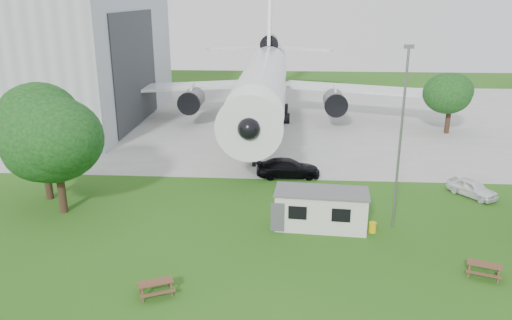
# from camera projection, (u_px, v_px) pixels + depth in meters

# --- Properties ---
(ground) EXTENTS (160.00, 160.00, 0.00)m
(ground) POSITION_uv_depth(u_px,v_px,m) (268.00, 271.00, 28.42)
(ground) COLOR #356B1D
(concrete_apron) EXTENTS (120.00, 46.00, 0.03)m
(concrete_apron) POSITION_uv_depth(u_px,v_px,m) (280.00, 117.00, 64.43)
(concrete_apron) COLOR #B7B7B2
(concrete_apron) RESTS_ON ground
(airliner) EXTENTS (46.36, 47.73, 17.69)m
(airliner) POSITION_uv_depth(u_px,v_px,m) (264.00, 79.00, 60.88)
(airliner) COLOR white
(airliner) RESTS_ON ground
(site_cabin) EXTENTS (6.85, 3.20, 2.62)m
(site_cabin) POSITION_uv_depth(u_px,v_px,m) (321.00, 209.00, 33.43)
(site_cabin) COLOR silver
(site_cabin) RESTS_ON ground
(picnic_west) EXTENTS (2.25, 2.09, 0.76)m
(picnic_west) POSITION_uv_depth(u_px,v_px,m) (156.00, 294.00, 26.17)
(picnic_west) COLOR brown
(picnic_west) RESTS_ON ground
(picnic_east) EXTENTS (2.20, 2.02, 0.76)m
(picnic_east) POSITION_uv_depth(u_px,v_px,m) (483.00, 276.00, 27.90)
(picnic_east) COLOR brown
(picnic_east) RESTS_ON ground
(lamp_mast) EXTENTS (0.16, 0.16, 12.00)m
(lamp_mast) POSITION_uv_depth(u_px,v_px,m) (400.00, 142.00, 31.92)
(lamp_mast) COLOR slate
(lamp_mast) RESTS_ON ground
(tree_west_big) EXTENTS (7.72, 7.72, 9.88)m
(tree_west_big) POSITION_uv_depth(u_px,v_px,m) (40.00, 123.00, 36.71)
(tree_west_big) COLOR #382619
(tree_west_big) RESTS_ON ground
(tree_west_small) EXTENTS (7.09, 7.09, 8.59)m
(tree_west_small) POSITION_uv_depth(u_px,v_px,m) (56.00, 145.00, 34.59)
(tree_west_small) COLOR #382619
(tree_west_small) RESTS_ON ground
(tree_far_apron) EXTENTS (5.38, 5.38, 7.16)m
(tree_far_apron) POSITION_uv_depth(u_px,v_px,m) (451.00, 95.00, 55.53)
(tree_far_apron) COLOR #382619
(tree_far_apron) RESTS_ON ground
(car_ne_hatch) EXTENTS (3.63, 4.08, 1.34)m
(car_ne_hatch) POSITION_uv_depth(u_px,v_px,m) (472.00, 188.00, 38.77)
(car_ne_hatch) COLOR white
(car_ne_hatch) RESTS_ON ground
(car_apron_van) EXTENTS (5.60, 2.57, 1.59)m
(car_apron_van) POSITION_uv_depth(u_px,v_px,m) (288.00, 168.00, 42.94)
(car_apron_van) COLOR black
(car_apron_van) RESTS_ON ground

